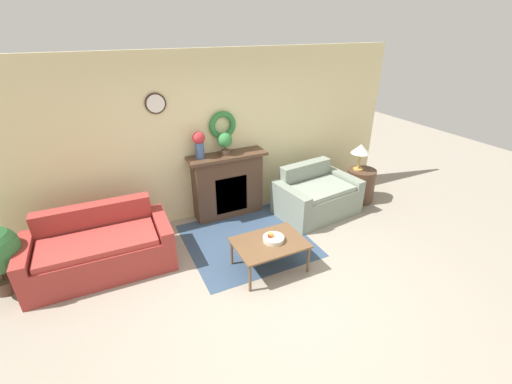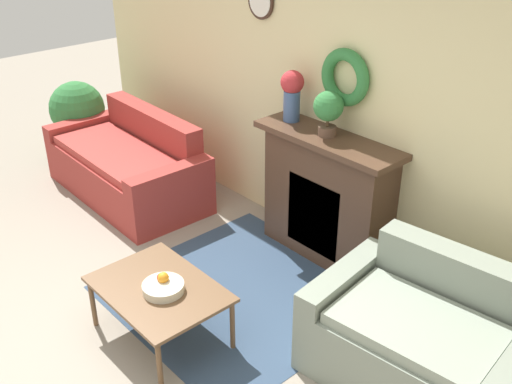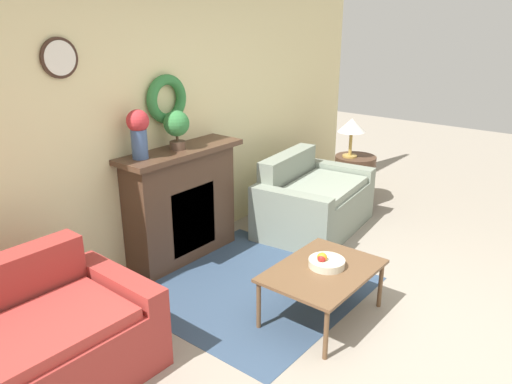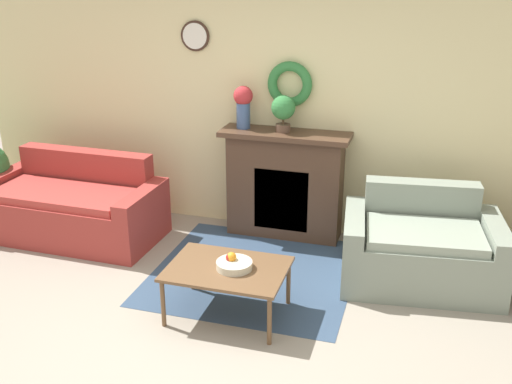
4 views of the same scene
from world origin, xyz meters
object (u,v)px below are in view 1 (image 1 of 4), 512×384
(fruit_bowl, at_px, (273,238))
(coffee_table, at_px, (270,244))
(potted_plant_on_mantel, at_px, (225,141))
(loveseat_right, at_px, (316,196))
(fireplace, at_px, (228,185))
(vase_on_mantel_left, at_px, (199,143))
(couch_left, at_px, (100,249))
(table_lamp, at_px, (361,150))
(side_table_by_loveseat, at_px, (360,185))

(fruit_bowl, bearing_deg, coffee_table, -172.68)
(potted_plant_on_mantel, bearing_deg, loveseat_right, -22.98)
(fireplace, xyz_separation_m, potted_plant_on_mantel, (-0.03, -0.01, 0.77))
(loveseat_right, xyz_separation_m, vase_on_mantel_left, (-1.83, 0.62, 1.05))
(fruit_bowl, bearing_deg, loveseat_right, 35.82)
(fruit_bowl, height_order, potted_plant_on_mantel, potted_plant_on_mantel)
(couch_left, bearing_deg, potted_plant_on_mantel, 17.98)
(couch_left, height_order, coffee_table, couch_left)
(fruit_bowl, bearing_deg, fireplace, 89.78)
(loveseat_right, distance_m, coffee_table, 1.77)
(couch_left, bearing_deg, coffee_table, -24.83)
(coffee_table, bearing_deg, potted_plant_on_mantel, 88.83)
(couch_left, distance_m, vase_on_mantel_left, 2.06)
(fireplace, height_order, fruit_bowl, fireplace)
(fireplace, bearing_deg, couch_left, -162.96)
(loveseat_right, height_order, potted_plant_on_mantel, potted_plant_on_mantel)
(loveseat_right, distance_m, vase_on_mantel_left, 2.20)
(couch_left, xyz_separation_m, potted_plant_on_mantel, (2.07, 0.63, 1.02))
(fireplace, xyz_separation_m, loveseat_right, (1.39, -0.62, -0.25))
(fireplace, xyz_separation_m, table_lamp, (2.34, -0.54, 0.43))
(coffee_table, relative_size, vase_on_mantel_left, 2.20)
(coffee_table, relative_size, fruit_bowl, 3.28)
(side_table_by_loveseat, distance_m, table_lamp, 0.69)
(couch_left, distance_m, table_lamp, 4.49)
(fruit_bowl, bearing_deg, potted_plant_on_mantel, 90.71)
(couch_left, distance_m, fruit_bowl, 2.31)
(loveseat_right, bearing_deg, side_table_by_loveseat, -5.69)
(fireplace, relative_size, table_lamp, 2.69)
(fireplace, xyz_separation_m, coffee_table, (-0.06, -1.63, -0.17))
(fruit_bowl, distance_m, potted_plant_on_mantel, 1.83)
(coffee_table, distance_m, table_lamp, 2.70)
(fireplace, height_order, loveseat_right, fireplace)
(couch_left, relative_size, coffee_table, 1.98)
(couch_left, relative_size, side_table_by_loveseat, 3.01)
(potted_plant_on_mantel, bearing_deg, couch_left, -163.12)
(fireplace, bearing_deg, potted_plant_on_mantel, -150.79)
(coffee_table, bearing_deg, couch_left, 154.07)
(fireplace, distance_m, fruit_bowl, 1.63)
(vase_on_mantel_left, distance_m, potted_plant_on_mantel, 0.42)
(fruit_bowl, height_order, table_lamp, table_lamp)
(couch_left, bearing_deg, fireplace, 18.15)
(fireplace, xyz_separation_m, side_table_by_loveseat, (2.40, -0.60, -0.25))
(coffee_table, xyz_separation_m, fruit_bowl, (0.05, 0.01, 0.07))
(side_table_by_loveseat, height_order, table_lamp, table_lamp)
(loveseat_right, bearing_deg, couch_left, 173.60)
(loveseat_right, xyz_separation_m, table_lamp, (0.94, 0.07, 0.68))
(coffee_table, xyz_separation_m, vase_on_mantel_left, (-0.38, 1.64, 0.97))
(fireplace, relative_size, vase_on_mantel_left, 3.04)
(coffee_table, relative_size, potted_plant_on_mantel, 2.60)
(loveseat_right, bearing_deg, vase_on_mantel_left, 154.45)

